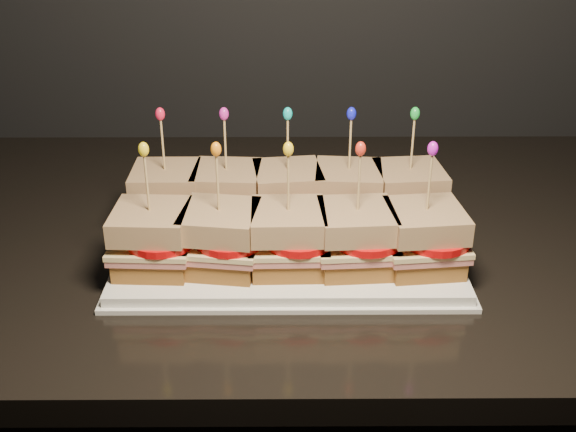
{
  "coord_description": "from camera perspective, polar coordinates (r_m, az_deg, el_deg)",
  "views": [
    {
      "loc": [
        0.08,
        0.77,
        1.4
      ],
      "look_at": [
        0.09,
        1.57,
        0.99
      ],
      "focal_mm": 45.0,
      "sensor_mm": 36.0,
      "label": 1
    }
  ],
  "objects": [
    {
      "name": "sandwich_1_ham",
      "position": [
        0.96,
        -4.79,
        1.08
      ],
      "size": [
        0.1,
        0.09,
        0.01
      ],
      "primitive_type": "cube",
      "rotation": [
        0.0,
        0.0,
        -0.06
      ],
      "color": "#BD6C61",
      "rests_on": "sandwich_1_bread_bot"
    },
    {
      "name": "sandwich_8_frill",
      "position": [
        0.8,
        5.76,
        5.31
      ],
      "size": [
        0.01,
        0.01,
        0.02
      ],
      "primitive_type": "ellipsoid",
      "color": "red",
      "rests_on": "sandwich_8_pick"
    },
    {
      "name": "sandwich_5_bread_top",
      "position": [
        0.85,
        -10.81,
        -0.42
      ],
      "size": [
        0.09,
        0.09,
        0.03
      ],
      "primitive_type": "cube",
      "rotation": [
        0.0,
        0.0,
        -0.05
      ],
      "color": "brown",
      "rests_on": "sandwich_5_tomato"
    },
    {
      "name": "sandwich_0_bread_bot",
      "position": [
        0.98,
        -9.43,
        0.23
      ],
      "size": [
        0.08,
        0.08,
        0.02
      ],
      "primitive_type": "cube",
      "rotation": [
        0.0,
        0.0,
        0.0
      ],
      "color": "brown",
      "rests_on": "platter"
    },
    {
      "name": "sandwich_3_frill",
      "position": [
        0.92,
        5.03,
        8.07
      ],
      "size": [
        0.01,
        0.01,
        0.02
      ],
      "primitive_type": "ellipsoid",
      "color": "#151AE1",
      "rests_on": "sandwich_3_pick"
    },
    {
      "name": "sandwich_7_ham",
      "position": [
        0.85,
        0.02,
        -2.4
      ],
      "size": [
        0.09,
        0.09,
        0.01
      ],
      "primitive_type": "cube",
      "rotation": [
        0.0,
        0.0,
        0.02
      ],
      "color": "#BD6C61",
      "rests_on": "sandwich_7_bread_bot"
    },
    {
      "name": "sandwich_3_bread_top",
      "position": [
        0.95,
        4.82,
        2.94
      ],
      "size": [
        0.09,
        0.09,
        0.03
      ],
      "primitive_type": "cube",
      "rotation": [
        0.0,
        0.0,
        -0.08
      ],
      "color": "brown",
      "rests_on": "sandwich_3_tomato"
    },
    {
      "name": "sandwich_6_bread_bot",
      "position": [
        0.86,
        -5.3,
        -3.32
      ],
      "size": [
        0.09,
        0.09,
        0.02
      ],
      "primitive_type": "cube",
      "rotation": [
        0.0,
        0.0,
        -0.14
      ],
      "color": "brown",
      "rests_on": "platter"
    },
    {
      "name": "sandwich_1_tomato",
      "position": [
        0.95,
        -4.13,
        1.72
      ],
      "size": [
        0.08,
        0.08,
        0.01
      ],
      "primitive_type": "cylinder",
      "color": "red",
      "rests_on": "sandwich_1_cheese"
    },
    {
      "name": "sandwich_7_bread_bot",
      "position": [
        0.86,
        0.02,
        -3.31
      ],
      "size": [
        0.09,
        0.09,
        0.02
      ],
      "primitive_type": "cube",
      "rotation": [
        0.0,
        0.0,
        0.02
      ],
      "color": "brown",
      "rests_on": "platter"
    },
    {
      "name": "sandwich_4_ham",
      "position": [
        0.97,
        9.44,
        1.11
      ],
      "size": [
        0.1,
        0.1,
        0.01
      ],
      "primitive_type": "cube",
      "rotation": [
        0.0,
        0.0,
        0.09
      ],
      "color": "#BD6C61",
      "rests_on": "sandwich_4_bread_bot"
    },
    {
      "name": "sandwich_7_bread_top",
      "position": [
        0.84,
        0.03,
        -0.4
      ],
      "size": [
        0.09,
        0.09,
        0.03
      ],
      "primitive_type": "cube",
      "rotation": [
        0.0,
        0.0,
        0.02
      ],
      "color": "brown",
      "rests_on": "sandwich_7_tomato"
    },
    {
      "name": "sandwich_1_bread_bot",
      "position": [
        0.97,
        -4.76,
        0.25
      ],
      "size": [
        0.09,
        0.09,
        0.02
      ],
      "primitive_type": "cube",
      "rotation": [
        0.0,
        0.0,
        -0.06
      ],
      "color": "brown",
      "rests_on": "platter"
    },
    {
      "name": "sandwich_5_ham",
      "position": [
        0.87,
        -10.62,
        -2.39
      ],
      "size": [
        0.1,
        0.09,
        0.01
      ],
      "primitive_type": "cube",
      "rotation": [
        0.0,
        0.0,
        -0.05
      ],
      "color": "#BD6C61",
      "rests_on": "sandwich_5_bread_bot"
    },
    {
      "name": "sandwich_9_ham",
      "position": [
        0.87,
        10.64,
        -2.33
      ],
      "size": [
        0.1,
        0.1,
        0.01
      ],
      "primitive_type": "cube",
      "rotation": [
        0.0,
        0.0,
        0.11
      ],
      "color": "#BD6C61",
      "rests_on": "sandwich_9_bread_bot"
    },
    {
      "name": "sandwich_7_tomato",
      "position": [
        0.84,
        0.85,
        -1.74
      ],
      "size": [
        0.08,
        0.08,
        0.01
      ],
      "primitive_type": "cylinder",
      "color": "red",
      "rests_on": "sandwich_7_cheese"
    },
    {
      "name": "platter",
      "position": [
        0.92,
        -0.0,
        -2.55
      ],
      "size": [
        0.42,
        0.26,
        0.02
      ],
      "primitive_type": "cube",
      "color": "white",
      "rests_on": "granite_slab"
    },
    {
      "name": "sandwich_9_pick",
      "position": [
        0.83,
        11.09,
        2.37
      ],
      "size": [
        0.0,
        0.0,
        0.09
      ],
      "primitive_type": "cylinder",
      "color": "tan",
      "rests_on": "sandwich_9_bread_top"
    },
    {
      "name": "sandwich_8_tomato",
      "position": [
        0.85,
        6.27,
        -1.71
      ],
      "size": [
        0.08,
        0.08,
        0.01
      ],
      "primitive_type": "cylinder",
      "color": "red",
      "rests_on": "sandwich_8_cheese"
    },
    {
      "name": "sandwich_3_tomato",
      "position": [
        0.95,
        5.52,
        1.74
      ],
      "size": [
        0.08,
        0.08,
        0.01
      ],
      "primitive_type": "cylinder",
      "color": "red",
      "rests_on": "sandwich_3_cheese"
    },
    {
      "name": "sandwich_7_frill",
      "position": [
        0.8,
        0.03,
        5.32
      ],
      "size": [
        0.01,
        0.01,
        0.02
      ],
      "primitive_type": "ellipsoid",
      "color": "yellow",
      "rests_on": "sandwich_7_pick"
    },
    {
      "name": "sandwich_1_bread_top",
      "position": [
        0.95,
        -4.87,
        2.91
      ],
      "size": [
        0.09,
        0.09,
        0.03
      ],
      "primitive_type": "cube",
      "rotation": [
        0.0,
        0.0,
        -0.06
      ],
      "color": "brown",
      "rests_on": "sandwich_1_tomato"
    },
    {
      "name": "sandwich_4_frill",
      "position": [
        0.93,
        10.01,
        7.99
      ],
      "size": [
        0.01,
        0.01,
        0.02
      ],
      "primitive_type": "ellipsoid",
      "color": "green",
      "rests_on": "sandwich_4_pick"
    },
    {
      "name": "sandwich_4_pick",
      "position": [
        0.94,
        9.79,
        5.4
      ],
      "size": [
        0.0,
        0.0,
        0.09
      ],
      "primitive_type": "cylinder",
      "color": "tan",
      "rests_on": "sandwich_4_bread_top"
    },
    {
      "name": "sandwich_8_ham",
      "position": [
        0.86,
        5.38,
        -2.38
      ],
      "size": [
        0.1,
        0.1,
        0.01
      ],
      "primitive_type": "cube",
      "rotation": [
        0.0,
        0.0,
        0.07
      ],
      "color": "#BD6C61",
      "rests_on": "sandwich_8_bread_bot"
    },
    {
      "name": "sandwich_3_bread_bot",
      "position": [
        0.97,
        4.71,
        0.28
      ],
      "size": [
        0.09,
        0.09,
        0.02
      ],
      "primitive_type": "cube",
      "rotation": [
        0.0,
        0.0,
        -0.08
      ],
      "color": "brown",
      "rests_on": "platter"
    },
    {
      "name": "sandwich_7_cheese",
      "position": [
        0.85,
        0.02,
        -1.99
      ],
      "size": [
        0.1,
        0.09,
        0.01
      ],
      "primitive_type": "cube",
      "rotation": [
        0.0,
        0.0,
        0.02
      ],
      "color": "#E5CB89",
      "rests_on": "sandwich_7_ham"
    },
    {
      "name": "sandwich_3_ham",
      "position": [
        0.96,
        4.74,
        1.11
      ],
      "size": [
        0.1,
        0.1,
        0.01
      ],
      "primitive_type": "cube",
      "rotation": [
        0.0,
        0.0,
        -0.08
      ],
      "color": "#BD6C61",
      "rests_on": "sandwich_3_bread_bot"
    },
    {
      "name": "sandwich_9_cheese",
      "position": [
        0.86,
        10.68,
        -1.93
      ],
      "size": [
        0.1,
        0.1,
        0.01
      ],
      "primitive_type": "cube",
      "rotation": [
        0.0,
        0.0,
        0.11
      ],
      "color": "#E5CB89",
      "rests_on": "sandwich_9_ham"
    },
    {
      "name": "sandwich_6_tomato",
      "position": [
        0.84,
        -4.6,
        -1.75
      ],
      "size": [
        0.08,
        0.08,
        0.01
      ],
      "primitive_type": "cylinder",
      "color": "red",
      "rests_on": "sandwich_6_cheese"
    },
    {
      "name": "sandwich_0_pick",
      "position": [
        0.94,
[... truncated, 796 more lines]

